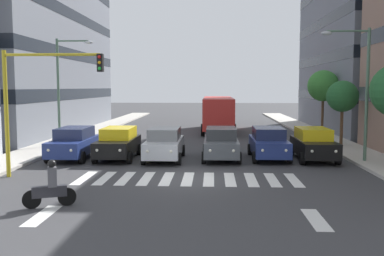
% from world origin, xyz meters
% --- Properties ---
extents(ground_plane, '(180.00, 180.00, 0.00)m').
position_xyz_m(ground_plane, '(0.00, 0.00, 0.00)').
color(ground_plane, '#38383A').
extents(crosswalk_markings, '(9.45, 2.80, 0.01)m').
position_xyz_m(crosswalk_markings, '(0.00, 0.00, 0.00)').
color(crosswalk_markings, silver).
rests_on(crosswalk_markings, ground_plane).
extents(lane_arrow_0, '(0.50, 2.20, 0.01)m').
position_xyz_m(lane_arrow_0, '(-4.14, 5.50, 0.00)').
color(lane_arrow_0, silver).
rests_on(lane_arrow_0, ground_plane).
extents(lane_arrow_1, '(0.50, 2.20, 0.01)m').
position_xyz_m(lane_arrow_1, '(4.14, 5.50, 0.00)').
color(lane_arrow_1, silver).
rests_on(lane_arrow_1, ground_plane).
extents(car_0, '(2.02, 4.44, 1.72)m').
position_xyz_m(car_0, '(-6.49, -5.20, 0.89)').
color(car_0, black).
rests_on(car_0, ground_plane).
extents(car_1, '(2.02, 4.44, 1.72)m').
position_xyz_m(car_1, '(-4.12, -5.40, 0.89)').
color(car_1, navy).
rests_on(car_1, ground_plane).
extents(car_2, '(2.02, 4.44, 1.72)m').
position_xyz_m(car_2, '(-1.51, -5.17, 0.89)').
color(car_2, '#474C51').
rests_on(car_2, ground_plane).
extents(car_3, '(2.02, 4.44, 1.72)m').
position_xyz_m(car_3, '(1.55, -4.78, 0.89)').
color(car_3, '#B2B7BC').
rests_on(car_3, ground_plane).
extents(car_4, '(2.02, 4.44, 1.72)m').
position_xyz_m(car_4, '(4.11, -5.03, 0.89)').
color(car_4, black).
rests_on(car_4, ground_plane).
extents(car_5, '(2.02, 4.44, 1.72)m').
position_xyz_m(car_5, '(6.53, -4.91, 0.89)').
color(car_5, navy).
rests_on(car_5, ground_plane).
extents(bus_behind_traffic, '(2.78, 10.50, 3.00)m').
position_xyz_m(bus_behind_traffic, '(-1.51, -19.91, 1.86)').
color(bus_behind_traffic, red).
rests_on(bus_behind_traffic, ground_plane).
extents(motorcycle_with_rider, '(1.61, 0.73, 1.57)m').
position_xyz_m(motorcycle_with_rider, '(4.25, 4.54, 0.65)').
color(motorcycle_with_rider, black).
rests_on(motorcycle_with_rider, ground_plane).
extents(traffic_light_gantry, '(4.38, 0.36, 5.50)m').
position_xyz_m(traffic_light_gantry, '(6.64, -0.07, 3.70)').
color(traffic_light_gantry, '#AD991E').
rests_on(traffic_light_gantry, ground_plane).
extents(street_lamp_left, '(2.47, 0.28, 6.73)m').
position_xyz_m(street_lamp_left, '(-8.49, -4.21, 4.25)').
color(street_lamp_left, '#4C6B56').
rests_on(street_lamp_left, sidewalk_left).
extents(street_lamp_right, '(2.40, 0.28, 6.85)m').
position_xyz_m(street_lamp_right, '(8.51, -9.23, 4.31)').
color(street_lamp_right, '#4C6B56').
rests_on(street_lamp_right, sidewalk_right).
extents(street_tree_1, '(2.01, 2.01, 4.20)m').
position_xyz_m(street_tree_1, '(-9.33, -9.87, 3.32)').
color(street_tree_1, '#513823').
rests_on(street_tree_1, sidewalk_left).
extents(street_tree_2, '(2.47, 2.47, 5.12)m').
position_xyz_m(street_tree_2, '(-9.79, -16.61, 4.01)').
color(street_tree_2, '#513823').
rests_on(street_tree_2, sidewalk_left).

